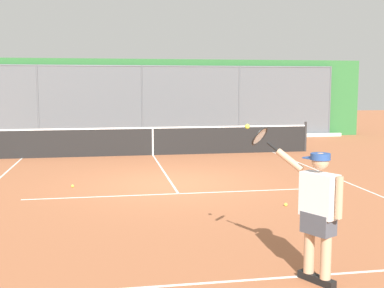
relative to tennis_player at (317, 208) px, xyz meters
The scene contains 7 objects.
ground_plane 6.33m from the tennis_player, 81.32° to the right, with size 60.00×60.00×0.00m, color #A8603D.
court_line_markings 5.02m from the tennis_player, 78.94° to the right, with size 8.63×10.96×0.01m.
fence_backdrop 16.62m from the tennis_player, 86.73° to the right, with size 20.38×1.37×3.49m.
tennis_net 11.18m from the tennis_player, 85.15° to the right, with size 11.08×0.09×1.07m.
tennis_player is the anchor object (origin of this frame).
tennis_ball_near_net 3.89m from the tennis_player, 105.33° to the right, with size 0.07×0.07×0.07m, color #D6E042.
tennis_ball_near_baseline 7.09m from the tennis_player, 62.01° to the right, with size 0.07×0.07×0.07m, color #D6E042.
Camera 1 is at (1.54, 11.62, 2.42)m, focal length 45.94 mm.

